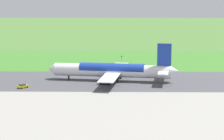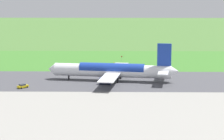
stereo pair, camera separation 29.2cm
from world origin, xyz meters
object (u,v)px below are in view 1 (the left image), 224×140
no_stopping_sign (122,58)px  airliner_main (113,70)px  traffic_cone_orange (114,62)px  service_car_followme (23,86)px

no_stopping_sign → airliner_main: bearing=85.9°
airliner_main → no_stopping_sign: bearing=-94.1°
airliner_main → traffic_cone_orange: bearing=-89.6°
airliner_main → traffic_cone_orange: size_ratio=98.31×
traffic_cone_orange → airliner_main: bearing=90.4°
airliner_main → no_stopping_sign: (-3.75, -52.42, -2.85)m
service_car_followme → traffic_cone_orange: size_ratio=7.88×
service_car_followme → no_stopping_sign: bearing=-119.5°
airliner_main → traffic_cone_orange: 46.03m
traffic_cone_orange → no_stopping_sign: bearing=-121.5°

